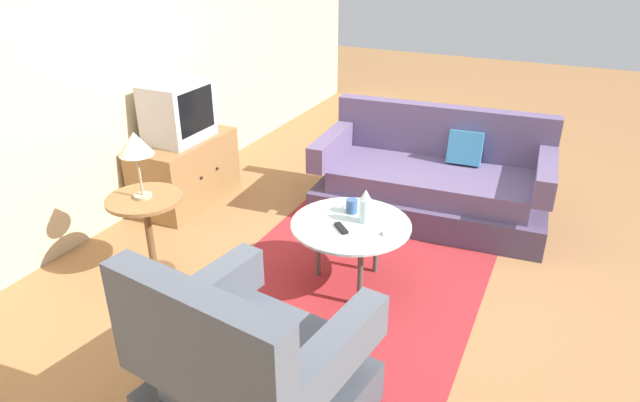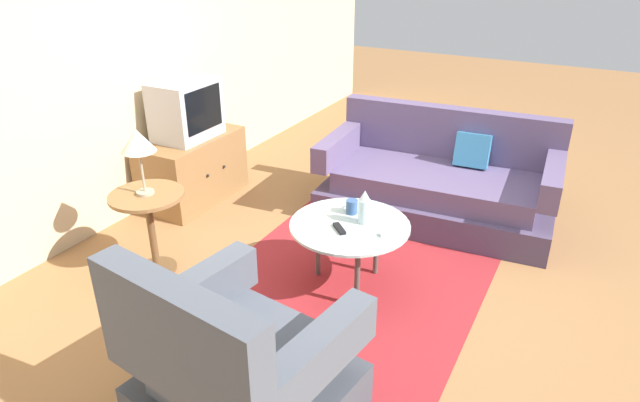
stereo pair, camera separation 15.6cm
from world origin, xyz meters
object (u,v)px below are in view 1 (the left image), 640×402
(table_lamp, at_px, (135,146))
(couch, at_px, (432,182))
(tv_remote_silver, at_px, (393,232))
(mug, at_px, (352,206))
(side_table, at_px, (147,220))
(armchair, at_px, (251,374))
(coffee_table, at_px, (351,229))
(tv_remote_dark, at_px, (341,228))
(vase, at_px, (365,207))
(television, at_px, (178,111))
(tv_stand, at_px, (185,171))

(table_lamp, bearing_deg, couch, -40.61)
(tv_remote_silver, bearing_deg, mug, -65.73)
(tv_remote_silver, bearing_deg, side_table, -24.20)
(armchair, xyz_separation_m, coffee_table, (1.31, 0.04, 0.11))
(tv_remote_dark, bearing_deg, couch, -56.13)
(vase, bearing_deg, tv_remote_dark, 148.56)
(table_lamp, xyz_separation_m, mug, (0.62, -1.23, -0.44))
(table_lamp, bearing_deg, vase, -68.85)
(vase, relative_size, tv_remote_dark, 1.78)
(side_table, relative_size, mug, 4.61)
(side_table, xyz_separation_m, tv_remote_dark, (0.37, -1.26, 0.05))
(table_lamp, height_order, tv_remote_dark, table_lamp)
(television, bearing_deg, armchair, -135.69)
(side_table, relative_size, television, 1.10)
(couch, relative_size, television, 3.54)
(coffee_table, distance_m, side_table, 1.37)
(coffee_table, bearing_deg, tv_remote_dark, 166.74)
(tv_stand, relative_size, tv_remote_silver, 6.71)
(vase, height_order, tv_remote_dark, vase)
(side_table, bearing_deg, mug, -63.26)
(side_table, height_order, television, television)
(coffee_table, height_order, tv_remote_dark, tv_remote_dark)
(coffee_table, height_order, tv_remote_silver, tv_remote_silver)
(side_table, height_order, table_lamp, table_lamp)
(couch, xyz_separation_m, television, (-0.70, 2.01, 0.54))
(tv_remote_dark, bearing_deg, side_table, 59.74)
(side_table, bearing_deg, table_lamp, 96.69)
(vase, height_order, mug, vase)
(couch, bearing_deg, television, 15.37)
(couch, distance_m, television, 2.20)
(mug, relative_size, tv_remote_silver, 0.92)
(table_lamp, xyz_separation_m, tv_remote_dark, (0.37, -1.26, -0.48))
(side_table, height_order, mug, side_table)
(television, bearing_deg, tv_remote_silver, -105.86)
(armchair, height_order, mug, armchair)
(tv_remote_dark, bearing_deg, armchair, 136.69)
(couch, xyz_separation_m, tv_remote_dark, (-1.38, 0.24, 0.20))
(couch, height_order, tv_remote_dark, couch)
(table_lamp, bearing_deg, armchair, -122.24)
(mug, bearing_deg, armchair, -176.19)
(couch, height_order, television, television)
(table_lamp, xyz_separation_m, vase, (0.53, -1.36, -0.38))
(couch, distance_m, tv_remote_dark, 1.41)
(side_table, relative_size, vase, 2.58)
(armchair, xyz_separation_m, couch, (2.58, -0.17, -0.04))
(table_lamp, relative_size, mug, 3.48)
(coffee_table, bearing_deg, vase, -53.48)
(couch, height_order, tv_stand, couch)
(side_table, height_order, vase, vase)
(tv_stand, xyz_separation_m, vase, (-0.52, -1.87, 0.29))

